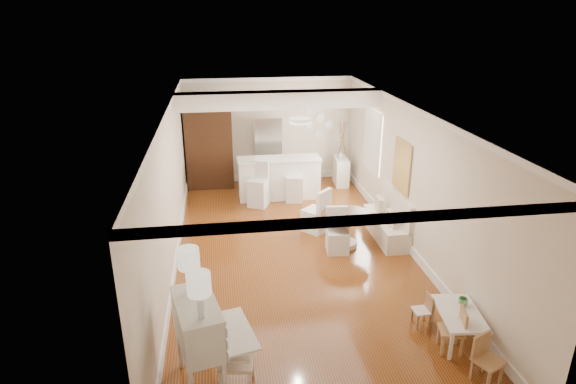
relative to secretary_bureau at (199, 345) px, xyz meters
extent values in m
plane|color=brown|center=(1.70, 3.22, -0.61)|extent=(9.00, 9.00, 0.00)
cube|color=white|center=(1.70, 3.22, 2.19)|extent=(4.50, 9.00, 0.04)
cube|color=beige|center=(1.70, 7.72, 0.79)|extent=(4.50, 0.04, 2.80)
cube|color=beige|center=(1.70, -1.28, 0.79)|extent=(4.50, 0.04, 2.80)
cube|color=beige|center=(-0.55, 3.22, 0.79)|extent=(0.04, 9.00, 2.80)
cube|color=beige|center=(3.95, 3.22, 0.79)|extent=(0.04, 9.00, 2.80)
cube|color=white|center=(1.70, 5.42, 2.01)|extent=(4.50, 0.45, 0.36)
cube|color=tan|center=(3.92, 3.72, 0.94)|extent=(0.04, 0.84, 1.04)
cube|color=white|center=(3.93, 5.62, 0.94)|extent=(0.04, 1.10, 1.40)
cylinder|color=#381E11|center=(0.50, 7.70, 1.24)|extent=(0.30, 0.03, 0.30)
cylinder|color=white|center=(1.70, 2.72, 2.14)|extent=(0.36, 0.36, 0.08)
cube|color=silver|center=(0.00, 0.00, 0.00)|extent=(1.16, 1.17, 1.23)
cube|color=silver|center=(0.44, -0.06, -0.21)|extent=(0.53, 0.53, 0.81)
cube|color=white|center=(3.60, 0.39, -0.38)|extent=(0.68, 1.00, 0.46)
cube|color=tan|center=(3.40, 0.20, -0.28)|extent=(0.39, 0.39, 0.67)
cube|color=#9F7248|center=(3.23, 0.79, -0.36)|extent=(0.25, 0.25, 0.51)
cube|color=#AE7D4F|center=(3.58, -0.45, -0.29)|extent=(0.42, 0.42, 0.66)
cube|color=silver|center=(3.69, 3.72, -0.12)|extent=(0.52, 1.60, 0.98)
cylinder|color=#4F2E19|center=(2.78, 3.48, -0.27)|extent=(1.11, 1.11, 0.69)
cube|color=white|center=(2.55, 3.27, -0.17)|extent=(0.46, 0.47, 0.88)
cube|color=white|center=(2.32, 4.26, -0.13)|extent=(0.66, 0.66, 0.97)
cube|color=white|center=(1.80, 6.32, -0.10)|extent=(2.05, 0.65, 1.03)
cube|color=silver|center=(1.23, 5.84, -0.08)|extent=(0.57, 0.57, 1.07)
cube|color=silver|center=(2.13, 6.04, -0.10)|extent=(0.45, 0.45, 1.03)
cube|color=#381E11|center=(0.10, 7.40, 0.54)|extent=(1.20, 0.60, 2.30)
imported|color=silver|center=(2.00, 7.37, 0.29)|extent=(0.75, 0.65, 1.80)
cube|color=silver|center=(3.58, 7.06, -0.25)|extent=(0.41, 0.80, 0.74)
imported|color=#5FA361|center=(3.73, 0.56, -0.10)|extent=(0.14, 0.14, 0.11)
imported|color=white|center=(3.56, 7.07, 0.21)|extent=(0.19, 0.19, 0.17)
camera|label=1|loc=(0.37, -4.92, 3.84)|focal=30.00mm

